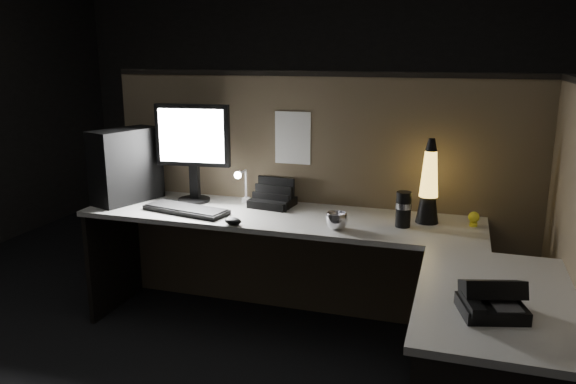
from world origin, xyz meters
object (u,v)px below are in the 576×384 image
(pc_tower, at_px, (126,166))
(monitor, at_px, (193,143))
(keyboard, at_px, (186,210))
(lava_lamp, at_px, (429,188))
(desk_phone, at_px, (491,300))

(pc_tower, relative_size, monitor, 0.75)
(keyboard, xyz_separation_m, lava_lamp, (1.36, 0.21, 0.18))
(pc_tower, relative_size, keyboard, 0.88)
(keyboard, relative_size, desk_phone, 2.00)
(keyboard, bearing_deg, monitor, 116.27)
(monitor, bearing_deg, desk_phone, -38.34)
(monitor, height_order, lava_lamp, monitor)
(pc_tower, distance_m, monitor, 0.44)
(desk_phone, bearing_deg, pc_tower, 139.83)
(keyboard, distance_m, lava_lamp, 1.39)
(monitor, relative_size, desk_phone, 2.33)
(monitor, bearing_deg, pc_tower, -167.52)
(pc_tower, xyz_separation_m, monitor, (0.40, 0.13, 0.14))
(monitor, height_order, desk_phone, monitor)
(monitor, xyz_separation_m, lava_lamp, (1.43, -0.04, -0.17))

